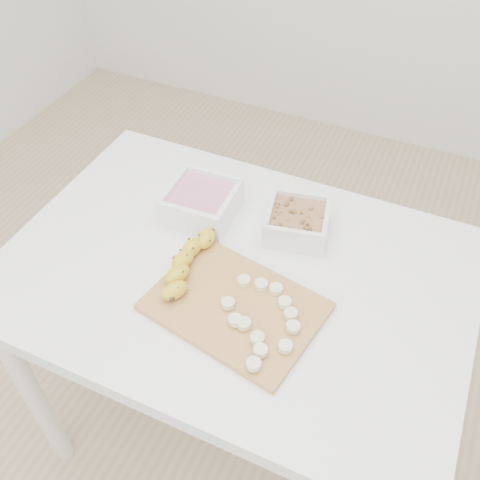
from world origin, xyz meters
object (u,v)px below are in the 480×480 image
at_px(bowl_yogurt, 201,202).
at_px(banana, 187,264).
at_px(bowl_granola, 297,221).
at_px(table, 235,296).
at_px(cutting_board, 235,306).

xyz_separation_m(bowl_yogurt, banana, (0.06, -0.18, -0.00)).
relative_size(bowl_yogurt, bowl_granola, 1.00).
xyz_separation_m(table, bowl_yogurt, (-0.14, 0.13, 0.13)).
xyz_separation_m(bowl_granola, cutting_board, (-0.04, -0.26, -0.03)).
distance_m(table, cutting_board, 0.15).
bearing_deg(banana, bowl_yogurt, 116.63).
distance_m(cutting_board, banana, 0.14).
height_order(table, cutting_board, cutting_board).
distance_m(bowl_yogurt, banana, 0.19).
height_order(table, bowl_yogurt, bowl_yogurt).
relative_size(table, cutting_board, 3.03).
bearing_deg(cutting_board, bowl_granola, 82.18).
height_order(bowl_granola, banana, bowl_granola).
bearing_deg(banana, bowl_granola, 61.05).
relative_size(table, banana, 4.87).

